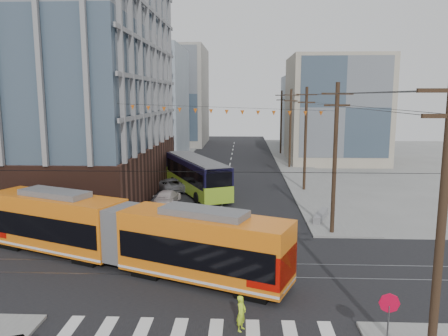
# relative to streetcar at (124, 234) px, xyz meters

# --- Properties ---
(ground) EXTENTS (160.00, 160.00, 0.00)m
(ground) POSITION_rel_streetcar_xyz_m (5.13, -4.43, -1.96)
(ground) COLOR slate
(office_building) EXTENTS (30.00, 25.00, 28.60)m
(office_building) POSITION_rel_streetcar_xyz_m (-16.87, 18.57, 12.34)
(office_building) COLOR #381E16
(office_building) RESTS_ON ground
(bg_bldg_nw_near) EXTENTS (18.00, 16.00, 18.00)m
(bg_bldg_nw_near) POSITION_rel_streetcar_xyz_m (-11.87, 47.57, 7.04)
(bg_bldg_nw_near) COLOR #8C99A5
(bg_bldg_nw_near) RESTS_ON ground
(bg_bldg_ne_near) EXTENTS (14.00, 14.00, 16.00)m
(bg_bldg_ne_near) POSITION_rel_streetcar_xyz_m (21.13, 43.57, 6.04)
(bg_bldg_ne_near) COLOR gray
(bg_bldg_ne_near) RESTS_ON ground
(bg_bldg_nw_far) EXTENTS (16.00, 18.00, 20.00)m
(bg_bldg_nw_far) POSITION_rel_streetcar_xyz_m (-8.87, 67.57, 8.04)
(bg_bldg_nw_far) COLOR gray
(bg_bldg_nw_far) RESTS_ON ground
(bg_bldg_ne_far) EXTENTS (16.00, 16.00, 14.00)m
(bg_bldg_ne_far) POSITION_rel_streetcar_xyz_m (23.13, 63.57, 5.04)
(bg_bldg_ne_far) COLOR #8C99A5
(bg_bldg_ne_far) RESTS_ON ground
(utility_pole_near) EXTENTS (0.30, 0.30, 11.00)m
(utility_pole_near) POSITION_rel_streetcar_xyz_m (13.63, -10.43, 3.54)
(utility_pole_near) COLOR black
(utility_pole_near) RESTS_ON ground
(utility_pole_far) EXTENTS (0.30, 0.30, 11.00)m
(utility_pole_far) POSITION_rel_streetcar_xyz_m (13.63, 51.57, 3.54)
(utility_pole_far) COLOR black
(utility_pole_far) RESTS_ON ground
(streetcar) EXTENTS (19.85, 10.57, 3.92)m
(streetcar) POSITION_rel_streetcar_xyz_m (0.00, 0.00, 0.00)
(streetcar) COLOR orange
(streetcar) RESTS_ON ground
(city_bus) EXTENTS (8.13, 13.37, 3.79)m
(city_bus) POSITION_rel_streetcar_xyz_m (2.19, 19.95, -0.07)
(city_bus) COLOR black
(city_bus) RESTS_ON ground
(parked_car_silver) EXTENTS (2.29, 4.48, 1.41)m
(parked_car_silver) POSITION_rel_streetcar_xyz_m (0.02, 8.86, -1.26)
(parked_car_silver) COLOR #9E9E9E
(parked_car_silver) RESTS_ON ground
(parked_car_white) EXTENTS (2.17, 4.60, 1.30)m
(parked_car_white) POSITION_rel_streetcar_xyz_m (-0.03, 15.27, -1.31)
(parked_car_white) COLOR silver
(parked_car_white) RESTS_ON ground
(parked_car_grey) EXTENTS (4.27, 5.68, 1.43)m
(parked_car_grey) POSITION_rel_streetcar_xyz_m (-0.66, 20.57, -1.24)
(parked_car_grey) COLOR slate
(parked_car_grey) RESTS_ON ground
(pedestrian) EXTENTS (0.58, 0.68, 1.58)m
(pedestrian) POSITION_rel_streetcar_xyz_m (7.03, -7.12, -1.17)
(pedestrian) COLOR #BFE926
(pedestrian) RESTS_ON ground
(stop_sign) EXTENTS (0.86, 0.86, 2.58)m
(stop_sign) POSITION_rel_streetcar_xyz_m (12.57, -9.11, -0.67)
(stop_sign) COLOR red
(stop_sign) RESTS_ON ground
(jersey_barrier) EXTENTS (2.06, 3.65, 0.72)m
(jersey_barrier) POSITION_rel_streetcar_xyz_m (13.43, 10.03, -1.60)
(jersey_barrier) COLOR slate
(jersey_barrier) RESTS_ON ground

